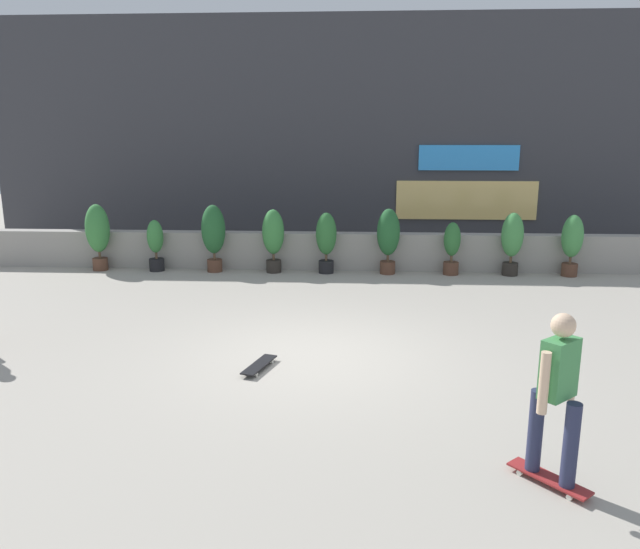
{
  "coord_description": "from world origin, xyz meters",
  "views": [
    {
      "loc": [
        0.57,
        -8.58,
        3.25
      ],
      "look_at": [
        0.0,
        1.5,
        0.9
      ],
      "focal_mm": 33.95,
      "sensor_mm": 36.0,
      "label": 1
    }
  ],
  "objects": [
    {
      "name": "ground_plane",
      "position": [
        0.0,
        0.0,
        0.0
      ],
      "size": [
        48.0,
        48.0,
        0.0
      ],
      "primitive_type": "plane",
      "color": "#A8A093"
    },
    {
      "name": "planter_wall",
      "position": [
        0.0,
        6.0,
        0.45
      ],
      "size": [
        18.0,
        0.4,
        0.9
      ],
      "primitive_type": "cube",
      "color": "gray",
      "rests_on": "ground"
    },
    {
      "name": "building_backdrop",
      "position": [
        0.01,
        10.0,
        3.25
      ],
      "size": [
        20.0,
        2.08,
        6.5
      ],
      "color": "#38383D",
      "rests_on": "ground"
    },
    {
      "name": "potted_plant_0",
      "position": [
        -5.62,
        5.55,
        0.95
      ],
      "size": [
        0.57,
        0.57,
        1.61
      ],
      "color": "brown",
      "rests_on": "ground"
    },
    {
      "name": "potted_plant_1",
      "position": [
        -4.21,
        5.55,
        0.68
      ],
      "size": [
        0.39,
        0.39,
        1.24
      ],
      "color": "black",
      "rests_on": "ground"
    },
    {
      "name": "potted_plant_2",
      "position": [
        -2.79,
        5.55,
        0.95
      ],
      "size": [
        0.57,
        0.57,
        1.62
      ],
      "color": "brown",
      "rests_on": "ground"
    },
    {
      "name": "potted_plant_3",
      "position": [
        -1.35,
        5.55,
        0.89
      ],
      "size": [
        0.52,
        0.52,
        1.52
      ],
      "color": "#2D2823",
      "rests_on": "ground"
    },
    {
      "name": "potted_plant_4",
      "position": [
        -0.08,
        5.55,
        0.84
      ],
      "size": [
        0.49,
        0.49,
        1.45
      ],
      "color": "black",
      "rests_on": "ground"
    },
    {
      "name": "potted_plant_5",
      "position": [
        1.38,
        5.55,
        0.91
      ],
      "size": [
        0.54,
        0.54,
        1.55
      ],
      "color": "brown",
      "rests_on": "ground"
    },
    {
      "name": "potted_plant_6",
      "position": [
        2.88,
        5.55,
        0.68
      ],
      "size": [
        0.39,
        0.39,
        1.25
      ],
      "color": "brown",
      "rests_on": "ground"
    },
    {
      "name": "potted_plant_7",
      "position": [
        4.26,
        5.55,
        0.86
      ],
      "size": [
        0.5,
        0.5,
        1.48
      ],
      "color": "#2D2823",
      "rests_on": "ground"
    },
    {
      "name": "potted_plant_8",
      "position": [
        5.63,
        5.55,
        0.83
      ],
      "size": [
        0.48,
        0.48,
        1.44
      ],
      "color": "brown",
      "rests_on": "ground"
    },
    {
      "name": "skater_by_wall_left",
      "position": [
        2.45,
        -3.32,
        0.94
      ],
      "size": [
        0.68,
        0.73,
        1.7
      ],
      "color": "maroon",
      "rests_on": "ground"
    },
    {
      "name": "skateboard_near_camera",
      "position": [
        -0.74,
        -0.6,
        0.06
      ],
      "size": [
        0.42,
        0.82,
        0.08
      ],
      "color": "black",
      "rests_on": "ground"
    }
  ]
}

